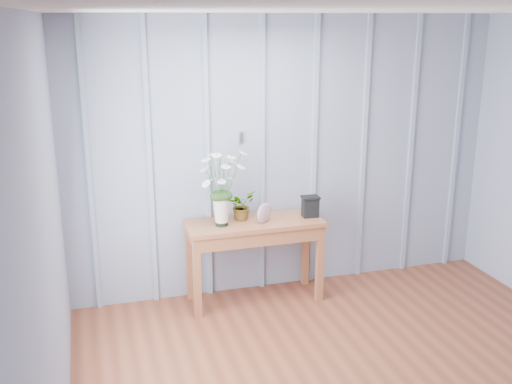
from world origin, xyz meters
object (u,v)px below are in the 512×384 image
object	(u,v)px
felt_disc_vessel	(264,213)
carved_box	(310,206)
sideboard	(254,233)
daisy_vase	(221,177)

from	to	relation	value
felt_disc_vessel	carved_box	xyz separation A→B (m)	(0.44, 0.04, 0.01)
carved_box	felt_disc_vessel	bearing A→B (deg)	-174.70
sideboard	felt_disc_vessel	bearing A→B (deg)	-40.79
felt_disc_vessel	carved_box	size ratio (longest dim) A/B	0.94
sideboard	felt_disc_vessel	world-z (taller)	felt_disc_vessel
sideboard	daisy_vase	world-z (taller)	daisy_vase
sideboard	daisy_vase	xyz separation A→B (m)	(-0.30, -0.03, 0.54)
felt_disc_vessel	sideboard	bearing A→B (deg)	106.71
sideboard	carved_box	bearing A→B (deg)	-2.33
sideboard	daisy_vase	size ratio (longest dim) A/B	1.77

